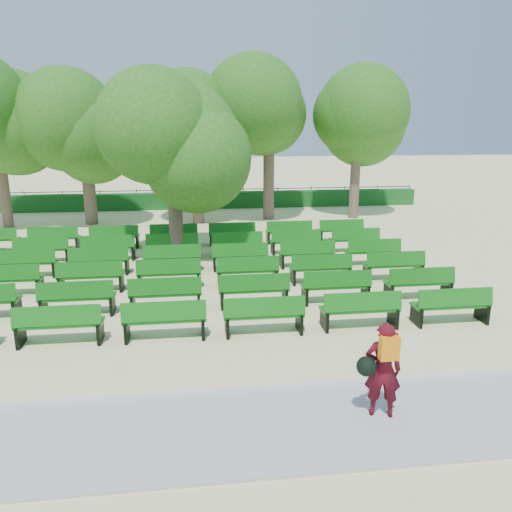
# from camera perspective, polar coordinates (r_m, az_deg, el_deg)

# --- Properties ---
(ground) EXTENTS (120.00, 120.00, 0.00)m
(ground) POSITION_cam_1_polar(r_m,az_deg,el_deg) (14.79, -7.18, -3.36)
(ground) COLOR beige
(paving) EXTENTS (30.00, 2.20, 0.06)m
(paving) POSITION_cam_1_polar(r_m,az_deg,el_deg) (8.07, -6.77, -19.64)
(paving) COLOR #B0AFAB
(paving) RESTS_ON ground
(curb) EXTENTS (30.00, 0.12, 0.10)m
(curb) POSITION_cam_1_polar(r_m,az_deg,el_deg) (9.03, -6.88, -15.42)
(curb) COLOR silver
(curb) RESTS_ON ground
(hedge) EXTENTS (26.00, 0.70, 0.90)m
(hedge) POSITION_cam_1_polar(r_m,az_deg,el_deg) (28.37, -7.43, 6.30)
(hedge) COLOR #16581E
(hedge) RESTS_ON ground
(fence) EXTENTS (26.00, 0.10, 1.02)m
(fence) POSITION_cam_1_polar(r_m,az_deg,el_deg) (28.83, -7.40, 5.53)
(fence) COLOR black
(fence) RESTS_ON ground
(tree_line) EXTENTS (21.80, 6.80, 7.04)m
(tree_line) POSITION_cam_1_polar(r_m,az_deg,el_deg) (24.50, -7.36, 3.90)
(tree_line) COLOR #306C1D
(tree_line) RESTS_ON ground
(bench_array) EXTENTS (1.84, 0.64, 1.14)m
(bench_array) POSITION_cam_1_polar(r_m,az_deg,el_deg) (15.45, -9.66, -2.30)
(bench_array) COLOR #126B14
(bench_array) RESTS_ON ground
(tree_among) EXTENTS (3.97, 3.97, 5.72)m
(tree_among) POSITION_cam_1_polar(r_m,az_deg,el_deg) (17.33, -9.50, 12.36)
(tree_among) COLOR brown
(tree_among) RESTS_ON ground
(person) EXTENTS (0.78, 0.51, 1.58)m
(person) POSITION_cam_1_polar(r_m,az_deg,el_deg) (8.25, 14.19, -12.37)
(person) COLOR #4B0A15
(person) RESTS_ON ground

